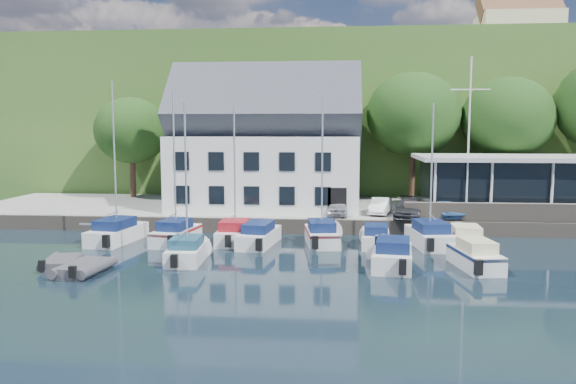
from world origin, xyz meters
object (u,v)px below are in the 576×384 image
(car_white, at_px, (380,206))
(boat_r1_5, at_px, (376,235))
(boat_r2_3, at_px, (392,252))
(dinghy_1, at_px, (84,266))
(boat_r1_0, at_px, (115,167))
(boat_r1_1, at_px, (175,168))
(club_pavilion, at_px, (508,184))
(harbor_building, at_px, (266,151))
(boat_r2_1, at_px, (186,184))
(car_silver, at_px, (338,206))
(boat_r1_4, at_px, (322,169))
(boat_r1_3, at_px, (259,233))
(boat_r2_4, at_px, (475,254))
(boat_r1_7, at_px, (465,236))
(flagpole, at_px, (469,138))
(dinghy_0, at_px, (61,261))
(boat_r1_6, at_px, (432,167))
(car_dgrey, at_px, (409,208))
(car_blue, at_px, (445,209))
(boat_r1_2, at_px, (235,171))

(car_white, relative_size, boat_r1_5, 0.71)
(boat_r2_3, distance_m, dinghy_1, 15.44)
(boat_r1_0, xyz_separation_m, boat_r1_1, (3.81, -0.12, -0.02))
(club_pavilion, relative_size, boat_r1_5, 2.69)
(harbor_building, relative_size, boat_r1_1, 1.53)
(boat_r1_5, xyz_separation_m, boat_r2_3, (0.51, -5.02, 0.08))
(harbor_building, height_order, boat_r2_1, harbor_building)
(boat_r1_5, bearing_deg, car_silver, 115.84)
(harbor_building, bearing_deg, boat_r1_0, -131.69)
(harbor_building, distance_m, boat_r1_0, 12.39)
(car_white, height_order, boat_r1_4, boat_r1_4)
(harbor_building, relative_size, boat_r1_0, 1.53)
(boat_r1_3, distance_m, boat_r2_1, 6.56)
(boat_r2_1, height_order, boat_r2_4, boat_r2_1)
(car_silver, height_order, boat_r1_5, car_silver)
(car_silver, xyz_separation_m, boat_r1_7, (7.61, -5.43, -0.94))
(boat_r1_1, bearing_deg, boat_r1_5, 10.24)
(flagpole, xyz_separation_m, boat_r2_3, (-5.98, -10.46, -5.66))
(flagpole, bearing_deg, boat_r1_4, -152.38)
(boat_r2_4, bearing_deg, boat_r1_5, 124.41)
(boat_r1_3, bearing_deg, boat_r1_5, 9.42)
(boat_r1_1, height_order, boat_r1_5, boat_r1_1)
(boat_r1_3, bearing_deg, club_pavilion, 35.02)
(dinghy_0, bearing_deg, boat_r2_4, -7.26)
(boat_r1_5, bearing_deg, boat_r2_3, -80.10)
(boat_r2_3, relative_size, boat_r2_4, 1.05)
(boat_r1_1, bearing_deg, boat_r1_6, 11.66)
(club_pavilion, distance_m, dinghy_1, 29.87)
(club_pavilion, bearing_deg, boat_r1_3, -152.84)
(boat_r1_5, distance_m, boat_r2_1, 11.88)
(harbor_building, distance_m, boat_r1_6, 14.13)
(harbor_building, xyz_separation_m, club_pavilion, (18.00, -0.50, -2.30))
(car_dgrey, relative_size, boat_r1_3, 0.68)
(car_white, bearing_deg, car_blue, -0.73)
(boat_r1_5, bearing_deg, boat_r1_1, -174.95)
(boat_r1_0, relative_size, boat_r1_5, 1.92)
(boat_r1_1, xyz_separation_m, boat_r2_4, (16.95, -4.69, -3.92))
(flagpole, bearing_deg, car_blue, 179.29)
(club_pavilion, height_order, boat_r1_5, club_pavilion)
(car_dgrey, relative_size, boat_r2_1, 0.53)
(boat_r1_6, bearing_deg, boat_r1_2, 173.00)
(boat_r1_3, bearing_deg, harbor_building, 102.52)
(harbor_building, relative_size, boat_r2_4, 2.55)
(boat_r1_1, height_order, boat_r1_4, boat_r1_1)
(club_pavilion, bearing_deg, boat_r2_4, -111.97)
(boat_r1_4, xyz_separation_m, boat_r1_6, (6.53, 0.10, 0.13))
(boat_r1_3, relative_size, boat_r1_7, 1.22)
(harbor_building, xyz_separation_m, car_silver, (5.56, -3.45, -3.73))
(car_dgrey, relative_size, car_blue, 1.29)
(car_dgrey, bearing_deg, boat_r1_1, -148.53)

